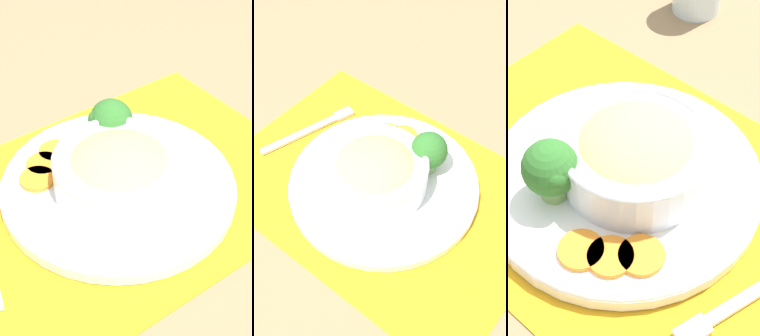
# 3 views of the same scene
# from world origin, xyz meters

# --- Properties ---
(ground_plane) EXTENTS (4.00, 4.00, 0.00)m
(ground_plane) POSITION_xyz_m (0.00, 0.00, 0.00)
(ground_plane) COLOR #8C704C
(placemat) EXTENTS (0.53, 0.40, 0.00)m
(placemat) POSITION_xyz_m (0.00, 0.00, 0.00)
(placemat) COLOR orange
(placemat) RESTS_ON ground_plane
(plate) EXTENTS (0.30, 0.30, 0.02)m
(plate) POSITION_xyz_m (0.00, 0.00, 0.02)
(plate) COLOR white
(plate) RESTS_ON placemat
(bowl) EXTENTS (0.17, 0.17, 0.07)m
(bowl) POSITION_xyz_m (-0.01, -0.01, 0.05)
(bowl) COLOR silver
(bowl) RESTS_ON plate
(broccoli_floret) EXTENTS (0.06, 0.06, 0.07)m
(broccoli_floret) POSITION_xyz_m (0.03, 0.07, 0.06)
(broccoli_floret) COLOR #759E51
(broccoli_floret) RESTS_ON plate
(carrot_slice_near) EXTENTS (0.05, 0.05, 0.01)m
(carrot_slice_near) POSITION_xyz_m (-0.04, 0.10, 0.02)
(carrot_slice_near) COLOR orange
(carrot_slice_near) RESTS_ON plate
(carrot_slice_middle) EXTENTS (0.05, 0.05, 0.01)m
(carrot_slice_middle) POSITION_xyz_m (-0.07, 0.08, 0.02)
(carrot_slice_middle) COLOR orange
(carrot_slice_middle) RESTS_ON plate
(carrot_slice_far) EXTENTS (0.05, 0.05, 0.01)m
(carrot_slice_far) POSITION_xyz_m (-0.09, 0.06, 0.02)
(carrot_slice_far) COLOR orange
(carrot_slice_far) RESTS_ON plate
(fork) EXTENTS (0.06, 0.18, 0.01)m
(fork) POSITION_xyz_m (-0.18, 0.02, 0.01)
(fork) COLOR silver
(fork) RESTS_ON placemat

